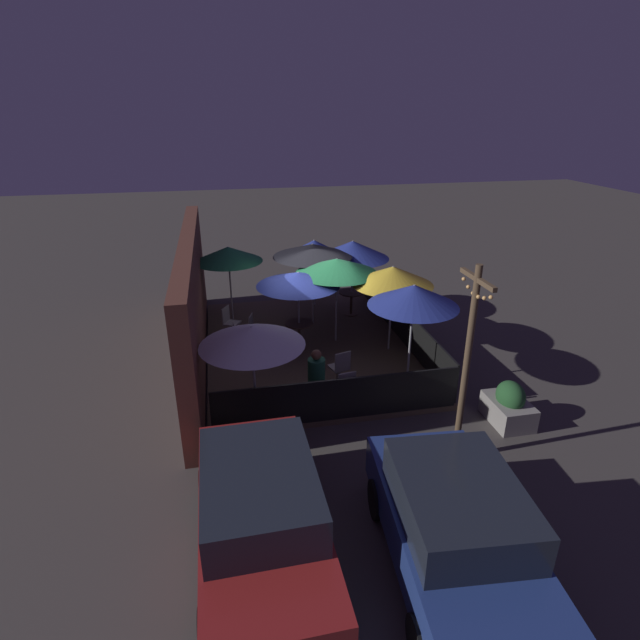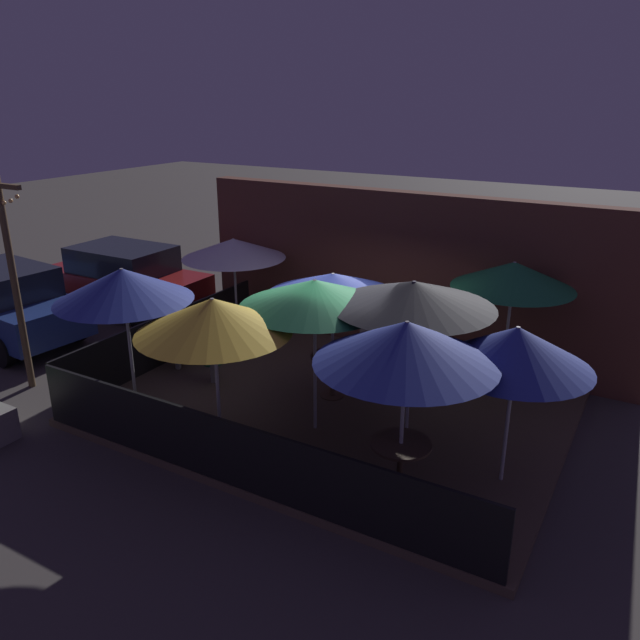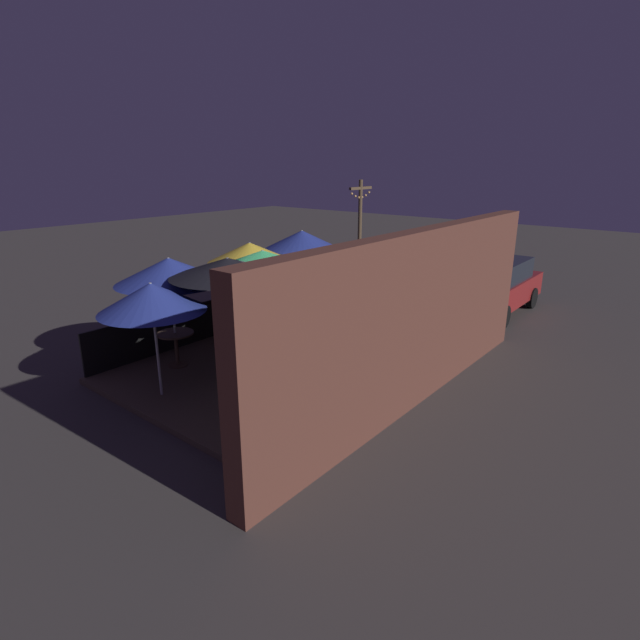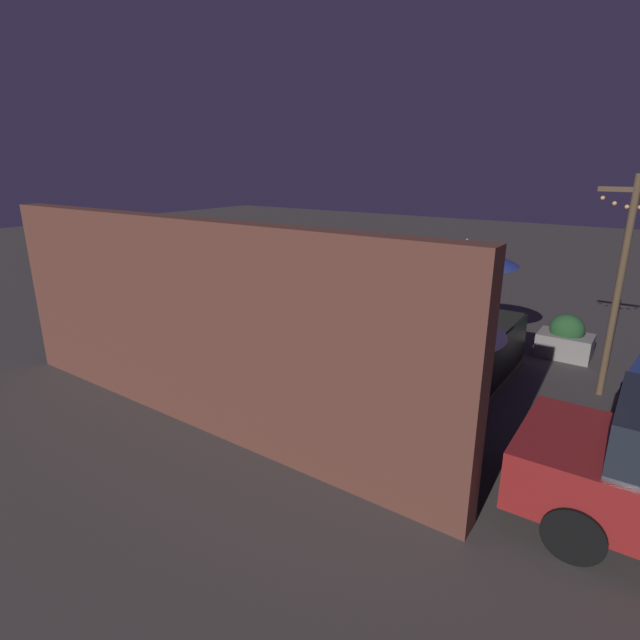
# 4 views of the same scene
# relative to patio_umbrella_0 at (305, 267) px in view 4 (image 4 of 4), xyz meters

# --- Properties ---
(ground_plane) EXTENTS (60.00, 60.00, 0.00)m
(ground_plane) POSITION_rel_patio_umbrella_0_xyz_m (0.15, -0.26, -2.11)
(ground_plane) COLOR #423D3A
(patio_deck) EXTENTS (7.31, 5.42, 0.12)m
(patio_deck) POSITION_rel_patio_umbrella_0_xyz_m (0.15, -0.26, -2.05)
(patio_deck) COLOR brown
(patio_deck) RESTS_ON ground_plane
(building_wall) EXTENTS (8.91, 0.36, 3.25)m
(building_wall) POSITION_rel_patio_umbrella_0_xyz_m (0.15, 2.68, -0.48)
(building_wall) COLOR brown
(building_wall) RESTS_ON ground_plane
(fence_front) EXTENTS (7.11, 0.05, 0.95)m
(fence_front) POSITION_rel_patio_umbrella_0_xyz_m (0.15, -2.93, -1.51)
(fence_front) COLOR black
(fence_front) RESTS_ON patio_deck
(fence_side_left) EXTENTS (0.05, 5.22, 0.95)m
(fence_side_left) POSITION_rel_patio_umbrella_0_xyz_m (-3.46, -0.26, -1.51)
(fence_side_left) COLOR black
(fence_side_left) RESTS_ON patio_deck
(patio_umbrella_0) EXTENTS (2.18, 2.18, 2.17)m
(patio_umbrella_0) POSITION_rel_patio_umbrella_0_xyz_m (0.00, 0.00, 0.00)
(patio_umbrella_0) COLOR #B2B2B7
(patio_umbrella_0) RESTS_ON patio_deck
(patio_umbrella_1) EXTENTS (2.23, 2.23, 2.37)m
(patio_umbrella_1) POSITION_rel_patio_umbrella_0_xyz_m (2.09, -2.00, 0.11)
(patio_umbrella_1) COLOR #B2B2B7
(patio_umbrella_1) RESTS_ON patio_deck
(patio_umbrella_2) EXTENTS (2.21, 2.21, 2.38)m
(patio_umbrella_2) POSITION_rel_patio_umbrella_0_xyz_m (0.30, -1.09, 0.19)
(patio_umbrella_2) COLOR #B2B2B7
(patio_umbrella_2) RESTS_ON patio_deck
(patio_umbrella_3) EXTENTS (2.05, 2.05, 2.46)m
(patio_umbrella_3) POSITION_rel_patio_umbrella_0_xyz_m (-2.32, -2.22, 0.22)
(patio_umbrella_3) COLOR #B2B2B7
(patio_umbrella_3) RESTS_ON patio_deck
(patio_umbrella_4) EXTENTS (2.29, 2.29, 2.46)m
(patio_umbrella_4) POSITION_rel_patio_umbrella_0_xyz_m (1.64, -0.69, 0.28)
(patio_umbrella_4) COLOR #B2B2B7
(patio_umbrella_4) RESTS_ON patio_deck
(patio_umbrella_5) EXTENTS (2.02, 2.02, 2.29)m
(patio_umbrella_5) POSITION_rel_patio_umbrella_0_xyz_m (2.44, 1.69, 0.08)
(patio_umbrella_5) COLOR #B2B2B7
(patio_umbrella_5) RESTS_ON patio_deck
(patio_umbrella_6) EXTENTS (2.11, 2.11, 2.11)m
(patio_umbrella_6) POSITION_rel_patio_umbrella_0_xyz_m (-3.09, 1.43, -0.07)
(patio_umbrella_6) COLOR #B2B2B7
(patio_umbrella_6) RESTS_ON patio_deck
(patio_umbrella_7) EXTENTS (2.12, 2.12, 2.33)m
(patio_umbrella_7) POSITION_rel_patio_umbrella_0_xyz_m (-0.51, -2.37, 0.10)
(patio_umbrella_7) COLOR #B2B2B7
(patio_umbrella_7) RESTS_ON patio_deck
(patio_umbrella_8) EXTENTS (1.93, 1.93, 2.18)m
(patio_umbrella_8) POSITION_rel_patio_umbrella_0_xyz_m (3.15, -1.03, -0.07)
(patio_umbrella_8) COLOR #B2B2B7
(patio_umbrella_8) RESTS_ON patio_deck
(dining_table_0) EXTENTS (0.74, 0.74, 0.76)m
(dining_table_0) POSITION_rel_patio_umbrella_0_xyz_m (0.00, 0.00, -1.39)
(dining_table_0) COLOR #4C3828
(dining_table_0) RESTS_ON patio_deck
(dining_table_1) EXTENTS (0.78, 0.78, 0.75)m
(dining_table_1) POSITION_rel_patio_umbrella_0_xyz_m (2.09, -2.00, -1.40)
(dining_table_1) COLOR #4C3828
(dining_table_1) RESTS_ON patio_deck
(patio_chair_0) EXTENTS (0.46, 0.46, 0.94)m
(patio_chair_0) POSITION_rel_patio_umbrella_0_xyz_m (-3.11, -0.48, -1.47)
(patio_chair_0) COLOR gray
(patio_chair_0) RESTS_ON patio_deck
(patio_chair_1) EXTENTS (0.43, 0.43, 0.91)m
(patio_chair_1) POSITION_rel_patio_umbrella_0_xyz_m (-0.12, 1.59, -1.49)
(patio_chair_1) COLOR gray
(patio_chair_1) RESTS_ON patio_deck
(patio_chair_2) EXTENTS (0.54, 0.54, 0.95)m
(patio_chair_2) POSITION_rel_patio_umbrella_0_xyz_m (1.00, 1.80, -1.46)
(patio_chair_2) COLOR gray
(patio_chair_2) RESTS_ON patio_deck
(patio_chair_3) EXTENTS (0.49, 0.49, 0.92)m
(patio_chair_3) POSITION_rel_patio_umbrella_0_xyz_m (-2.16, -0.61, -1.48)
(patio_chair_3) COLOR gray
(patio_chair_3) RESTS_ON patio_deck
(patio_chair_4) EXTENTS (0.50, 0.50, 0.93)m
(patio_chair_4) POSITION_rel_patio_umbrella_0_xyz_m (0.34, 1.14, -1.48)
(patio_chair_4) COLOR gray
(patio_chair_4) RESTS_ON patio_deck
(patron_0) EXTENTS (0.47, 0.47, 1.24)m
(patron_0) POSITION_rel_patio_umbrella_0_xyz_m (-2.64, 0.05, -1.43)
(patron_0) COLOR #236642
(patron_0) RESTS_ON patio_deck
(planter_box) EXTENTS (1.07, 0.75, 0.94)m
(planter_box) POSITION_rel_patio_umbrella_0_xyz_m (-4.11, -3.79, -1.71)
(planter_box) COLOR gray
(planter_box) RESTS_ON ground_plane
(light_post) EXTENTS (1.10, 0.12, 3.84)m
(light_post) POSITION_rel_patio_umbrella_0_xyz_m (-5.01, -2.17, 0.04)
(light_post) COLOR brown
(light_post) RESTS_ON ground_plane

